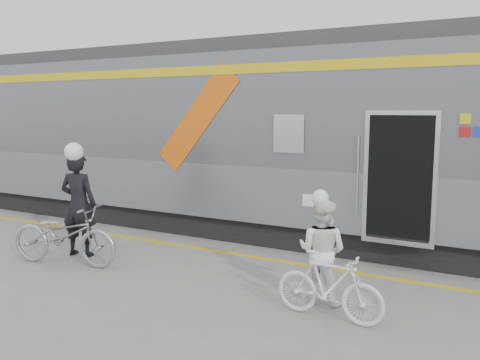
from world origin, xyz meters
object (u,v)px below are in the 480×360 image
Objects in this scene: bicycle_right at (329,286)px; woman at (322,251)px; man at (79,204)px; bicycle_left at (64,235)px.

woman is at bearing 32.02° from bicycle_right.
man reaches higher than woman.
man is at bearing 87.10° from bicycle_right.
bicycle_left is 4.80m from bicycle_right.
man is 0.73m from bicycle_left.
bicycle_left is at bearing 97.17° from man.
woman is at bearing 167.14° from man.
bicycle_left is at bearing 93.37° from bicycle_right.
bicycle_left is (0.20, -0.55, -0.43)m from man.
woman is (4.50, 0.55, 0.20)m from bicycle_left.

